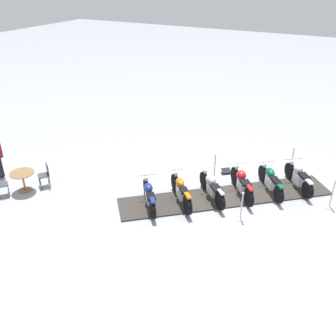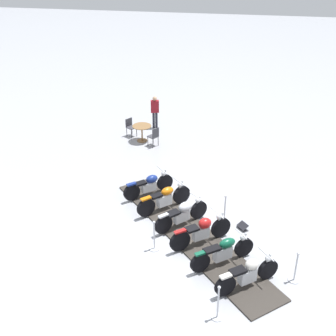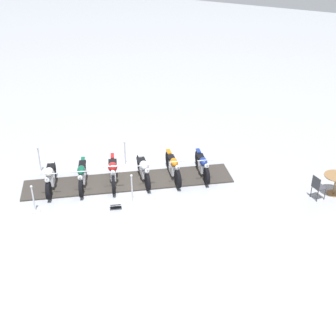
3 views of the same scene
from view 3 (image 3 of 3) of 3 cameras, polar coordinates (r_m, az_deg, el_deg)
ground_plane at (r=17.43m, az=-4.99°, el=-1.78°), size 80.00×80.00×0.00m
display_platform at (r=17.42m, az=-5.00°, el=-1.71°), size 7.04×6.28×0.05m
motorcycle_cream at (r=17.22m, az=-14.73°, el=-1.17°), size 1.39×1.79×0.95m
motorcycle_forest at (r=17.13m, az=-10.87°, el=-0.85°), size 1.41×1.86×0.95m
motorcycle_maroon at (r=17.10m, az=-7.00°, el=-0.45°), size 1.46×1.86×1.03m
motorcycle_chrome at (r=17.18m, az=-3.12°, el=-0.17°), size 1.61×1.62×0.98m
motorcycle_copper at (r=17.35m, az=0.68°, el=0.12°), size 1.62×1.72×1.02m
motorcycle_navy at (r=17.58m, az=4.41°, el=0.36°), size 1.44×1.68×0.96m
stanchion_right_front at (r=16.22m, az=-16.65°, el=-4.33°), size 0.35×0.35×1.04m
stanchion_left_front at (r=18.60m, az=-15.95°, el=0.51°), size 0.33×0.33×1.12m
stanchion_left_mid at (r=18.49m, az=-5.45°, el=1.28°), size 0.36×0.36×1.09m
stanchion_right_mid at (r=16.05m, az=-4.58°, el=-3.17°), size 0.32×0.32×1.13m
info_placard at (r=15.92m, az=-6.66°, el=-4.91°), size 0.45×0.43×0.21m
cafe_table at (r=17.46m, az=20.57°, el=-1.43°), size 0.90×0.90×0.78m
cafe_chair_near_table at (r=16.97m, az=18.50°, el=-2.19°), size 0.56×0.56×0.92m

